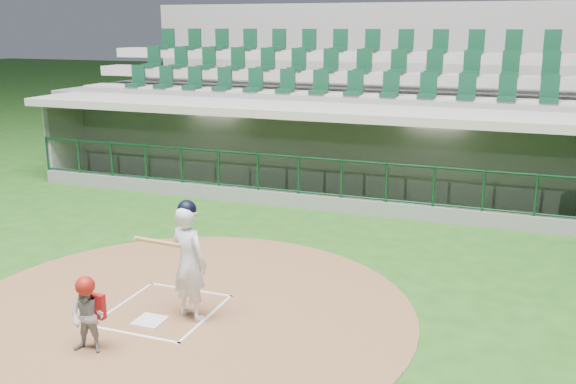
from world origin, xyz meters
name	(u,v)px	position (x,y,z in m)	size (l,w,h in m)	color
ground	(174,304)	(0.00, 0.00, 0.00)	(120.00, 120.00, 0.00)	#1E4E16
dirt_circle	(184,311)	(0.30, -0.20, 0.01)	(7.20, 7.20, 0.01)	brown
home_plate	(150,321)	(0.00, -0.70, 0.02)	(0.43, 0.43, 0.02)	white
batter_box_chalk	(164,310)	(0.00, -0.30, 0.02)	(1.55, 1.80, 0.01)	silver
dugout_structure	(326,155)	(0.10, 7.82, 0.96)	(16.40, 3.70, 3.00)	slate
seating_deck	(353,122)	(0.00, 10.91, 1.42)	(17.00, 6.72, 5.15)	slate
batter	(189,260)	(0.51, -0.35, 0.93)	(0.91, 0.94, 1.85)	white
catcher	(88,314)	(-0.26, -1.76, 0.56)	(0.53, 0.44, 1.09)	gray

